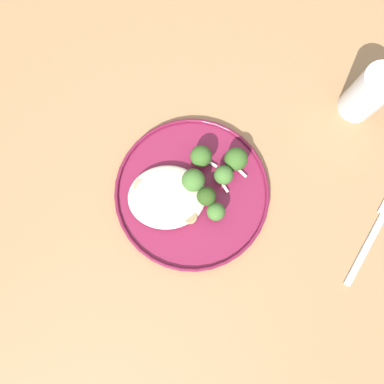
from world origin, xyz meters
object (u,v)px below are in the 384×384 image
at_px(seared_scallop_front_small, 163,193).
at_px(broccoli_floret_right_tilted, 224,175).
at_px(seared_scallop_half_hidden, 192,217).
at_px(seared_scallop_rear_pale, 191,189).
at_px(seared_scallop_right_edge, 173,201).
at_px(dinner_fork, 371,237).
at_px(dinner_plate, 192,193).
at_px(broccoli_floret_near_rim, 201,156).
at_px(broccoli_floret_center_pile, 206,196).
at_px(broccoli_floret_left_leaning, 236,159).
at_px(broccoli_floret_beside_noodles, 193,180).
at_px(broccoli_floret_tall_stalk, 216,212).
at_px(seared_scallop_center_golden, 141,187).
at_px(water_glass, 367,95).

bearing_deg(seared_scallop_front_small, broccoli_floret_right_tilted, 11.38).
distance_m(seared_scallop_half_hidden, seared_scallop_rear_pale, 0.05).
bearing_deg(seared_scallop_right_edge, dinner_fork, -13.34).
bearing_deg(dinner_plate, broccoli_floret_right_tilted, 21.45).
distance_m(seared_scallop_half_hidden, dinner_fork, 0.34).
xyz_separation_m(seared_scallop_right_edge, seared_scallop_front_small, (-0.02, 0.01, 0.00)).
bearing_deg(dinner_plate, broccoli_floret_near_rim, 71.92).
height_order(broccoli_floret_near_rim, broccoli_floret_center_pile, broccoli_floret_near_rim).
bearing_deg(seared_scallop_right_edge, broccoli_floret_right_tilted, 21.74).
distance_m(seared_scallop_half_hidden, broccoli_floret_left_leaning, 0.13).
bearing_deg(seared_scallop_front_small, seared_scallop_rear_pale, 5.91).
bearing_deg(seared_scallop_right_edge, seared_scallop_half_hidden, -43.36).
relative_size(dinner_plate, seared_scallop_right_edge, 10.06).
relative_size(dinner_plate, dinner_fork, 1.77).
relative_size(broccoli_floret_beside_noodles, broccoli_floret_tall_stalk, 1.31).
bearing_deg(broccoli_floret_near_rim, seared_scallop_center_golden, -157.70).
bearing_deg(dinner_plate, dinner_fork, -17.04).
height_order(seared_scallop_front_small, seared_scallop_rear_pale, seared_scallop_rear_pale).
bearing_deg(broccoli_floret_left_leaning, seared_scallop_half_hidden, -130.88).
bearing_deg(seared_scallop_rear_pale, seared_scallop_right_edge, -148.83).
bearing_deg(water_glass, broccoli_floret_center_pile, -150.85).
relative_size(seared_scallop_front_small, broccoli_floret_right_tilted, 0.58).
relative_size(seared_scallop_center_golden, broccoli_floret_near_rim, 0.51).
bearing_deg(broccoli_floret_left_leaning, broccoli_floret_right_tilted, -130.19).
xyz_separation_m(dinner_plate, seared_scallop_half_hidden, (-0.00, -0.05, 0.01)).
relative_size(broccoli_floret_left_leaning, dinner_fork, 0.34).
bearing_deg(seared_scallop_half_hidden, broccoli_floret_beside_noodles, 85.04).
bearing_deg(seared_scallop_front_small, seared_scallop_center_golden, 159.70).
bearing_deg(broccoli_floret_right_tilted, water_glass, 26.25).
bearing_deg(broccoli_floret_tall_stalk, seared_scallop_half_hidden, -173.48).
bearing_deg(broccoli_floret_right_tilted, seared_scallop_center_golden, -176.89).
height_order(seared_scallop_rear_pale, broccoli_floret_tall_stalk, broccoli_floret_tall_stalk).
distance_m(broccoli_floret_near_rim, water_glass, 0.33).
bearing_deg(seared_scallop_center_golden, broccoli_floret_center_pile, -13.30).
bearing_deg(dinner_fork, broccoli_floret_center_pile, 163.95).
xyz_separation_m(seared_scallop_right_edge, broccoli_floret_right_tilted, (0.09, 0.04, 0.02)).
height_order(seared_scallop_right_edge, broccoli_floret_left_leaning, broccoli_floret_left_leaning).
distance_m(dinner_plate, water_glass, 0.37).
relative_size(seared_scallop_half_hidden, seared_scallop_front_small, 0.82).
relative_size(seared_scallop_rear_pale, broccoli_floret_beside_noodles, 0.54).
relative_size(seared_scallop_center_golden, dinner_fork, 0.17).
height_order(seared_scallop_right_edge, dinner_fork, seared_scallop_right_edge).
distance_m(seared_scallop_right_edge, dinner_fork, 0.37).
height_order(seared_scallop_center_golden, broccoli_floret_center_pile, broccoli_floret_center_pile).
distance_m(water_glass, dinner_fork, 0.26).
bearing_deg(seared_scallop_half_hidden, seared_scallop_right_edge, 136.64).
xyz_separation_m(seared_scallop_half_hidden, broccoli_floret_near_rim, (0.02, 0.11, 0.02)).
xyz_separation_m(seared_scallop_half_hidden, broccoli_floret_left_leaning, (0.08, 0.10, 0.02)).
bearing_deg(broccoli_floret_left_leaning, seared_scallop_right_edge, -150.63).
xyz_separation_m(seared_scallop_rear_pale, water_glass, (0.33, 0.15, 0.03)).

